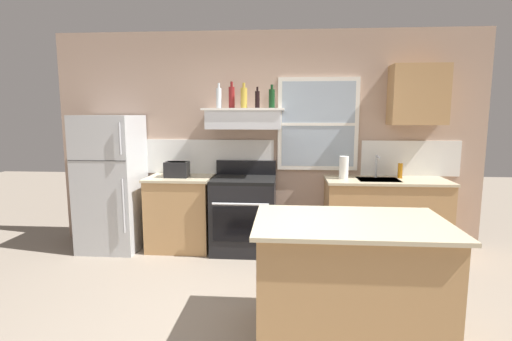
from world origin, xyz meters
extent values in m
plane|color=gray|center=(0.00, 0.00, 0.00)|extent=(16.00, 16.00, 0.00)
cube|color=tan|center=(0.00, 2.23, 1.35)|extent=(5.40, 0.06, 2.70)
cube|color=white|center=(-1.15, 2.19, 1.13)|extent=(2.50, 0.02, 0.44)
cube|color=white|center=(1.80, 2.19, 1.13)|extent=(1.20, 0.02, 0.44)
cube|color=white|center=(0.65, 2.18, 1.55)|extent=(1.00, 0.04, 1.15)
cube|color=#9EADBC|center=(0.65, 2.17, 1.55)|extent=(0.90, 0.01, 1.05)
cube|color=white|center=(0.65, 2.16, 1.55)|extent=(0.90, 0.02, 0.04)
cube|color=#B7BABC|center=(-1.90, 1.84, 0.83)|extent=(0.70, 0.68, 1.66)
cube|color=#333333|center=(-1.90, 1.50, 1.15)|extent=(0.69, 0.00, 0.01)
cylinder|color=#A5A8AD|center=(-1.60, 1.47, 0.63)|extent=(0.02, 0.02, 0.63)
cylinder|color=#A5A8AD|center=(-1.60, 1.47, 1.41)|extent=(0.02, 0.02, 0.36)
cube|color=tan|center=(-1.05, 1.90, 0.44)|extent=(0.76, 0.60, 0.88)
cube|color=#C6B793|center=(-1.05, 1.90, 0.90)|extent=(0.79, 0.63, 0.03)
cube|color=black|center=(-1.07, 1.86, 1.01)|extent=(0.28, 0.20, 0.19)
cube|color=black|center=(-1.07, 1.86, 1.09)|extent=(0.24, 0.16, 0.01)
cube|color=black|center=(-1.22, 1.86, 1.04)|extent=(0.02, 0.03, 0.02)
cube|color=black|center=(-0.25, 1.86, 0.43)|extent=(0.76, 0.64, 0.87)
cube|color=black|center=(-0.25, 1.86, 0.89)|extent=(0.76, 0.64, 0.04)
cube|color=black|center=(-0.25, 2.15, 1.00)|extent=(0.76, 0.06, 0.18)
cube|color=black|center=(-0.25, 1.54, 0.42)|extent=(0.65, 0.01, 0.40)
cylinder|color=silver|center=(-0.25, 1.50, 0.67)|extent=(0.65, 0.03, 0.03)
cube|color=silver|center=(-0.25, 1.96, 1.61)|extent=(0.88, 0.48, 0.22)
cube|color=#262628|center=(-0.25, 1.74, 1.53)|extent=(0.75, 0.02, 0.04)
cube|color=white|center=(-0.25, 1.96, 1.73)|extent=(0.96, 0.52, 0.02)
cylinder|color=silver|center=(-0.57, 2.02, 1.87)|extent=(0.06, 0.06, 0.24)
cylinder|color=silver|center=(-0.57, 2.02, 2.02)|extent=(0.03, 0.03, 0.06)
cylinder|color=maroon|center=(-0.41, 2.01, 1.87)|extent=(0.07, 0.07, 0.26)
cylinder|color=maroon|center=(-0.41, 2.01, 2.03)|extent=(0.03, 0.03, 0.06)
cylinder|color=#B29333|center=(-0.26, 1.96, 1.87)|extent=(0.08, 0.08, 0.24)
cylinder|color=#B29333|center=(-0.26, 1.96, 2.02)|extent=(0.03, 0.03, 0.06)
cylinder|color=black|center=(-0.09, 1.94, 1.85)|extent=(0.06, 0.06, 0.20)
cylinder|color=black|center=(-0.09, 1.94, 1.97)|extent=(0.02, 0.02, 0.05)
cylinder|color=#143819|center=(0.08, 1.95, 1.86)|extent=(0.07, 0.07, 0.22)
cylinder|color=#143819|center=(0.08, 1.95, 1.99)|extent=(0.03, 0.03, 0.06)
cube|color=tan|center=(1.45, 1.90, 0.44)|extent=(1.40, 0.60, 0.88)
cube|color=#C6B793|center=(1.45, 1.90, 0.90)|extent=(1.43, 0.63, 0.03)
cube|color=#B7BABC|center=(1.35, 1.88, 0.90)|extent=(0.48, 0.36, 0.01)
cylinder|color=silver|center=(1.35, 2.02, 1.05)|extent=(0.03, 0.03, 0.28)
cylinder|color=silver|center=(1.35, 1.94, 1.17)|extent=(0.02, 0.16, 0.02)
cylinder|color=white|center=(0.94, 1.90, 1.04)|extent=(0.11, 0.11, 0.27)
cylinder|color=orange|center=(1.63, 2.00, 1.00)|extent=(0.06, 0.06, 0.18)
cube|color=tan|center=(0.73, 0.03, 0.44)|extent=(1.32, 0.82, 0.88)
cube|color=#C6B793|center=(0.73, 0.03, 0.90)|extent=(1.40, 0.90, 0.03)
cube|color=tan|center=(1.80, 2.04, 1.90)|extent=(0.64, 0.32, 0.70)
camera|label=1|loc=(0.26, -2.77, 1.68)|focal=27.39mm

